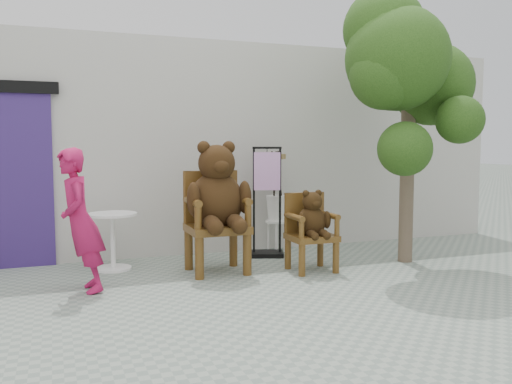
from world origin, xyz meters
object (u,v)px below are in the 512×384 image
Objects in this scene: chair_small at (311,223)px; stool_bucket at (277,207)px; person at (81,221)px; chair_big at (217,199)px; cafe_table at (113,234)px; display_stand at (267,214)px; tree at (407,65)px.

stool_bucket reaches higher than chair_small.
person reaches higher than chair_small.
stool_bucket is (2.74, 1.27, -0.11)m from person.
chair_small is (1.10, -0.32, -0.30)m from chair_big.
display_stand is at bearing 2.49° from cafe_table.
chair_big is 1.05× the size of person.
chair_big is 1.17m from display_stand.
display_stand is (2.08, 0.09, 0.14)m from cafe_table.
cafe_table is 0.47× the size of display_stand.
tree reaches higher than stool_bucket.
cafe_table is 0.48× the size of stool_bucket.
cafe_table is at bearing 158.39° from chair_small.
chair_small is 0.66× the size of person.
cafe_table is 2.36m from stool_bucket.
cafe_table is 0.20× the size of tree.
chair_small is 2.33m from tree.
chair_small is at bearing -92.90° from stool_bucket.
tree is at bearing -17.22° from display_stand.
display_stand reaches higher than chair_small.
person is (-2.68, -0.04, 0.16)m from chair_small.
chair_small is 2.69m from person.
tree is at bearing -15.67° from cafe_table.
chair_small is at bearing -21.61° from cafe_table.
chair_big is 0.45× the size of tree.
chair_big is at bearing 163.65° from chair_small.
display_stand is (-0.18, 0.99, -0.01)m from chair_small.
display_stand reaches higher than person.
person is (-1.58, -0.37, -0.13)m from chair_big.
person is at bearing 179.24° from tree.
chair_small is at bearing -16.35° from chair_big.
chair_big is at bearing 98.12° from person.
chair_big is 1.05× the size of display_stand.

